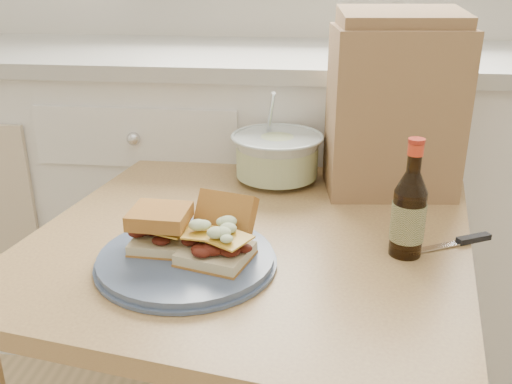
# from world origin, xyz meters

# --- Properties ---
(cabinet_run) EXTENTS (2.50, 0.64, 0.94)m
(cabinet_run) POSITION_xyz_m (-0.00, 1.70, 0.47)
(cabinet_run) COLOR white
(cabinet_run) RESTS_ON ground
(dining_table) EXTENTS (0.95, 0.95, 0.69)m
(dining_table) POSITION_xyz_m (-0.14, 0.99, 0.59)
(dining_table) COLOR tan
(dining_table) RESTS_ON ground
(plate) EXTENTS (0.31, 0.31, 0.02)m
(plate) POSITION_xyz_m (-0.24, 0.85, 0.70)
(plate) COLOR #495976
(plate) RESTS_ON dining_table
(sandwich_left) EXTENTS (0.10, 0.10, 0.07)m
(sandwich_left) POSITION_xyz_m (-0.29, 0.87, 0.75)
(sandwich_left) COLOR beige
(sandwich_left) RESTS_ON plate
(sandwich_right) EXTENTS (0.14, 0.18, 0.10)m
(sandwich_right) POSITION_xyz_m (-0.18, 0.86, 0.74)
(sandwich_right) COLOR beige
(sandwich_right) RESTS_ON plate
(coleslaw_bowl) EXTENTS (0.22, 0.22, 0.22)m
(coleslaw_bowl) POSITION_xyz_m (-0.11, 1.28, 0.75)
(coleslaw_bowl) COLOR silver
(coleslaw_bowl) RESTS_ON dining_table
(beer_bottle) EXTENTS (0.06, 0.06, 0.22)m
(beer_bottle) POSITION_xyz_m (0.15, 0.94, 0.77)
(beer_bottle) COLOR black
(beer_bottle) RESTS_ON dining_table
(knife) EXTENTS (0.17, 0.10, 0.01)m
(knife) POSITION_xyz_m (0.27, 0.99, 0.69)
(knife) COLOR silver
(knife) RESTS_ON dining_table
(paper_bag) EXTENTS (0.30, 0.21, 0.37)m
(paper_bag) POSITION_xyz_m (0.15, 1.26, 0.87)
(paper_bag) COLOR #A27D4E
(paper_bag) RESTS_ON dining_table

